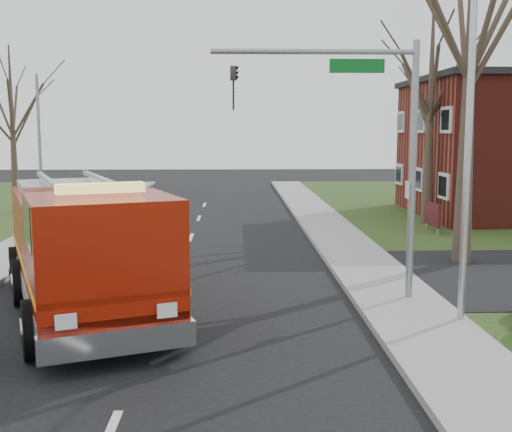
{
  "coord_description": "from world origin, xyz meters",
  "views": [
    {
      "loc": [
        1.92,
        -14.96,
        4.54
      ],
      "look_at": [
        2.52,
        3.97,
        2.0
      ],
      "focal_mm": 45.0,
      "sensor_mm": 36.0,
      "label": 1
    }
  ],
  "objects": [
    {
      "name": "ground",
      "position": [
        0.0,
        0.0,
        0.0
      ],
      "size": [
        120.0,
        120.0,
        0.0
      ],
      "primitive_type": "plane",
      "color": "black",
      "rests_on": "ground"
    },
    {
      "name": "sidewalk_right",
      "position": [
        6.2,
        0.0,
        0.07
      ],
      "size": [
        2.4,
        80.0,
        0.15
      ],
      "primitive_type": "cube",
      "color": "gray",
      "rests_on": "ground"
    },
    {
      "name": "health_center_sign",
      "position": [
        10.5,
        12.5,
        0.88
      ],
      "size": [
        0.12,
        2.0,
        1.4
      ],
      "color": "#420F13",
      "rests_on": "ground"
    },
    {
      "name": "bare_tree_near",
      "position": [
        9.5,
        6.0,
        7.41
      ],
      "size": [
        6.0,
        6.0,
        12.0
      ],
      "color": "#35281F",
      "rests_on": "ground"
    },
    {
      "name": "bare_tree_far",
      "position": [
        11.0,
        15.0,
        6.49
      ],
      "size": [
        5.25,
        5.25,
        10.5
      ],
      "color": "#35281F",
      "rests_on": "ground"
    },
    {
      "name": "bare_tree_left",
      "position": [
        -10.0,
        20.0,
        5.56
      ],
      "size": [
        4.5,
        4.5,
        9.0
      ],
      "color": "#35281F",
      "rests_on": "ground"
    },
    {
      "name": "traffic_signal_mast",
      "position": [
        5.21,
        1.5,
        4.71
      ],
      "size": [
        5.29,
        0.18,
        6.8
      ],
      "color": "gray",
      "rests_on": "ground"
    },
    {
      "name": "streetlight_pole",
      "position": [
        7.14,
        -0.5,
        4.55
      ],
      "size": [
        1.48,
        0.16,
        8.4
      ],
      "color": "#B7BABF",
      "rests_on": "ground"
    },
    {
      "name": "utility_pole_far",
      "position": [
        -6.8,
        14.0,
        3.5
      ],
      "size": [
        0.14,
        0.14,
        7.0
      ],
      "primitive_type": "cylinder",
      "color": "gray",
      "rests_on": "ground"
    },
    {
      "name": "fire_engine",
      "position": [
        -1.82,
        0.66,
        1.57
      ],
      "size": [
        5.85,
        9.09,
        3.47
      ],
      "rotation": [
        0.0,
        0.0,
        0.37
      ],
      "color": "#951506",
      "rests_on": "ground"
    }
  ]
}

